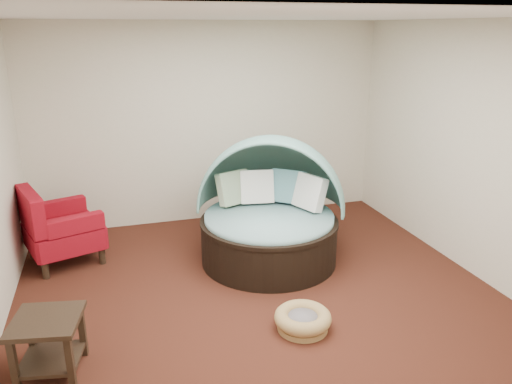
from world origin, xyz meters
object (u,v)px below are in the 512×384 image
object	(u,v)px
canopy_daybed	(270,204)
pet_basket	(303,320)
side_table	(48,338)
red_armchair	(58,228)

from	to	relation	value
canopy_daybed	pet_basket	bearing A→B (deg)	-73.28
pet_basket	side_table	size ratio (longest dim) A/B	1.13
canopy_daybed	pet_basket	size ratio (longest dim) A/B	3.14
canopy_daybed	side_table	xyz separation A→B (m)	(-2.39, -1.54, -0.37)
red_armchair	side_table	size ratio (longest dim) A/B	1.67
pet_basket	red_armchair	size ratio (longest dim) A/B	0.68
canopy_daybed	pet_basket	xyz separation A→B (m)	(-0.19, -1.56, -0.60)
canopy_daybed	side_table	size ratio (longest dim) A/B	3.55
side_table	canopy_daybed	bearing A→B (deg)	32.85
red_armchair	pet_basket	bearing A→B (deg)	-62.09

